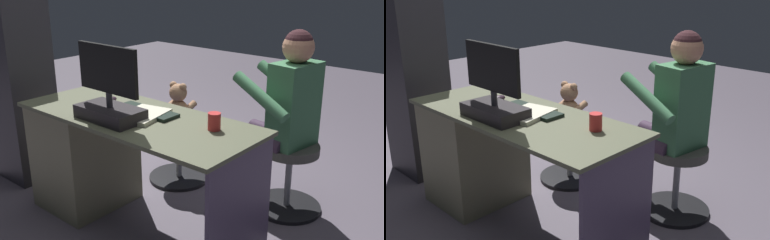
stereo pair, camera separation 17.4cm
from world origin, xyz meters
The scene contains 13 objects.
ground_plane centered at (0.00, 0.00, 0.00)m, with size 10.00×10.00×0.00m, color #5F5664.
desk centered at (0.42, 0.32, 0.40)m, with size 1.55×0.62×0.75m.
monitor centered at (0.05, 0.47, 0.87)m, with size 0.46×0.21×0.43m.
keyboard centered at (-0.01, 0.25, 0.76)m, with size 0.42×0.14×0.02m, color black.
computer_mouse centered at (0.32, 0.25, 0.77)m, with size 0.06×0.10×0.04m, color #301F2C.
cup centered at (-0.50, 0.22, 0.80)m, with size 0.07×0.07×0.10m, color red.
tv_remote centered at (0.28, 0.31, 0.76)m, with size 0.04×0.15×0.02m, color black.
notebook_binder centered at (-0.05, 0.31, 0.76)m, with size 0.22×0.30×0.02m, color beige.
office_chair_teddy centered at (0.26, -0.34, 0.28)m, with size 0.46×0.46×0.47m.
teddy_bear centered at (0.26, -0.35, 0.61)m, with size 0.21×0.22×0.30m.
visitor_chair centered at (-0.61, -0.48, 0.27)m, with size 0.46×0.46×0.47m.
person centered at (-0.53, -0.47, 0.72)m, with size 0.53×0.53×1.22m.
equipment_rack centered at (1.24, 0.35, 0.73)m, with size 0.44×0.36×1.46m, color #2A282D.
Camera 1 is at (-1.85, 2.02, 1.59)m, focal length 41.84 mm.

